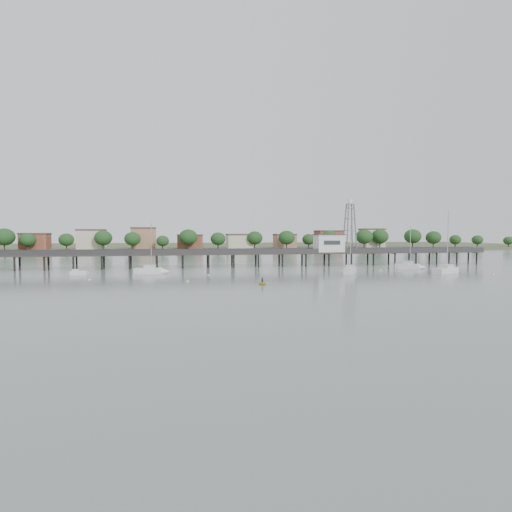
% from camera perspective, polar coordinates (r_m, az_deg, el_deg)
% --- Properties ---
extents(ground_plane, '(500.00, 500.00, 0.00)m').
position_cam_1_polar(ground_plane, '(62.90, 8.01, -5.61)').
color(ground_plane, slate).
rests_on(ground_plane, ground).
extents(pier, '(150.00, 5.00, 5.50)m').
position_cam_1_polar(pier, '(120.58, -1.47, 0.34)').
color(pier, '#2D2823').
rests_on(pier, ground).
extents(pier_building, '(8.40, 5.40, 5.30)m').
position_cam_1_polar(pier_building, '(127.18, 9.70, 1.74)').
color(pier_building, silver).
rests_on(pier_building, ground).
extents(lattice_tower, '(3.20, 3.20, 15.50)m').
position_cam_1_polar(lattice_tower, '(129.64, 12.40, 3.69)').
color(lattice_tower, slate).
rests_on(lattice_tower, ground).
extents(sailboat_e, '(7.02, 5.89, 11.93)m').
position_cam_1_polar(sailboat_e, '(121.02, 20.14, -1.32)').
color(sailboat_e, silver).
rests_on(sailboat_e, ground).
extents(sailboat_b, '(7.81, 3.59, 12.52)m').
position_cam_1_polar(sailboat_b, '(103.30, -13.36, -1.93)').
color(sailboat_b, silver).
rests_on(sailboat_b, ground).
extents(sailboat_d, '(9.75, 7.22, 15.77)m').
position_cam_1_polar(sailboat_d, '(112.92, 24.37, -1.71)').
color(sailboat_d, silver).
rests_on(sailboat_d, ground).
extents(sailboat_c, '(5.75, 7.17, 12.02)m').
position_cam_1_polar(sailboat_c, '(104.04, 12.52, -1.89)').
color(sailboat_c, silver).
rests_on(sailboat_c, ground).
extents(white_tender, '(3.85, 1.95, 1.44)m').
position_cam_1_polar(white_tender, '(105.70, -22.57, -2.08)').
color(white_tender, silver).
rests_on(white_tender, ground).
extents(yellow_dinghy, '(1.83, 0.56, 2.55)m').
position_cam_1_polar(yellow_dinghy, '(78.80, 0.84, -3.84)').
color(yellow_dinghy, yellow).
rests_on(yellow_dinghy, ground).
extents(dinghy_occupant, '(0.55, 1.20, 0.28)m').
position_cam_1_polar(dinghy_occupant, '(78.80, 0.84, -3.84)').
color(dinghy_occupant, black).
rests_on(dinghy_occupant, ground).
extents(mooring_buoys, '(88.23, 17.66, 0.39)m').
position_cam_1_polar(mooring_buoys, '(94.67, 3.39, -2.64)').
color(mooring_buoys, beige).
rests_on(mooring_buoys, ground).
extents(far_shore, '(500.00, 170.00, 10.40)m').
position_cam_1_polar(far_shore, '(299.10, -7.32, 1.36)').
color(far_shore, '#475133').
rests_on(far_shore, ground).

